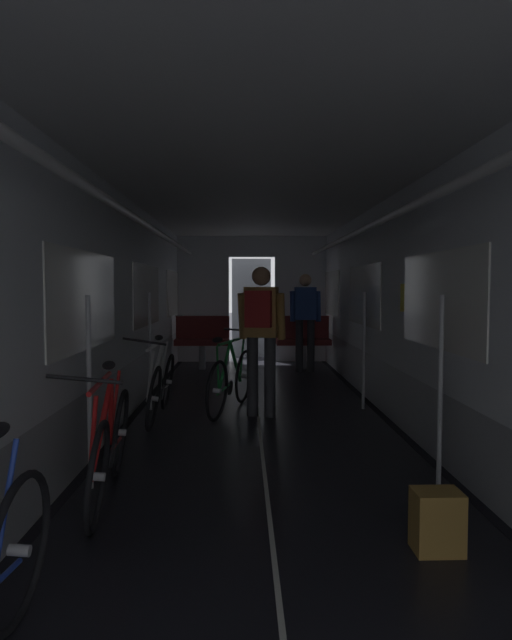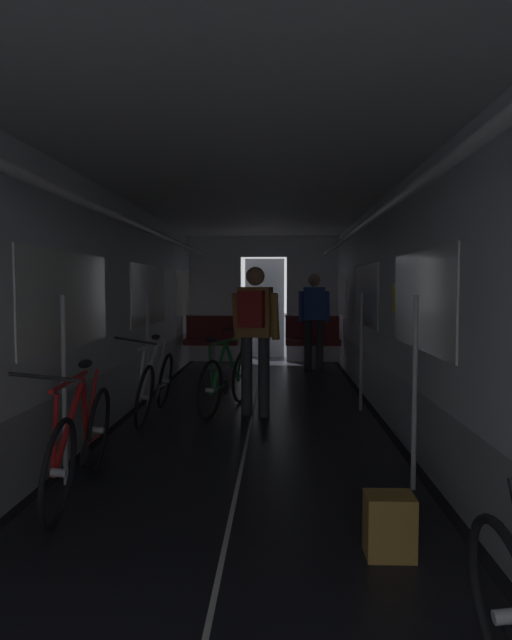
{
  "view_description": "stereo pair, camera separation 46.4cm",
  "coord_description": "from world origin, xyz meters",
  "px_view_note": "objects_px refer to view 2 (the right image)",
  "views": [
    {
      "loc": [
        -0.16,
        -1.9,
        1.45
      ],
      "look_at": [
        0.0,
        5.4,
        1.03
      ],
      "focal_mm": 31.39,
      "sensor_mm": 36.0,
      "label": 1
    },
    {
      "loc": [
        0.3,
        -1.89,
        1.45
      ],
      "look_at": [
        0.0,
        5.4,
        1.03
      ],
      "focal_mm": 31.39,
      "sensor_mm": 36.0,
      "label": 2
    }
  ],
  "objects_px": {
    "bicycle_white": "(155,384)",
    "person_standing_near_bench": "(314,315)",
    "bench_seat_far_left": "(212,337)",
    "bicycle_green_in_aisle": "(227,379)",
    "bench_seat_far_right": "(312,337)",
    "bicycle_red": "(80,441)",
    "person_cyclist_aisle": "(255,327)",
    "backpack_on_floor": "(389,526)"
  },
  "relations": [
    {
      "from": "bicycle_red",
      "to": "person_cyclist_aisle",
      "type": "height_order",
      "value": "person_cyclist_aisle"
    },
    {
      "from": "person_cyclist_aisle",
      "to": "backpack_on_floor",
      "type": "bearing_deg",
      "value": -74.98
    },
    {
      "from": "bench_seat_far_right",
      "to": "bicycle_green_in_aisle",
      "type": "xyz_separation_m",
      "value": [
        -1.21,
        -3.48,
        -0.18
      ]
    },
    {
      "from": "person_cyclist_aisle",
      "to": "person_standing_near_bench",
      "type": "distance_m",
      "value": 3.49
    },
    {
      "from": "person_cyclist_aisle",
      "to": "bicycle_white",
      "type": "bearing_deg",
      "value": -175.63
    },
    {
      "from": "bicycle_green_in_aisle",
      "to": "bicycle_white",
      "type": "bearing_deg",
      "value": -154.93
    },
    {
      "from": "bench_seat_far_right",
      "to": "bicycle_red",
      "type": "distance_m",
      "value": 6.49
    },
    {
      "from": "bicycle_red",
      "to": "person_standing_near_bench",
      "type": "distance_m",
      "value": 6.16
    },
    {
      "from": "bench_seat_far_right",
      "to": "bicycle_red",
      "type": "bearing_deg",
      "value": -107.75
    },
    {
      "from": "bicycle_white",
      "to": "bench_seat_far_right",
      "type": "bearing_deg",
      "value": 62.75
    },
    {
      "from": "person_cyclist_aisle",
      "to": "person_standing_near_bench",
      "type": "xyz_separation_m",
      "value": [
        0.87,
        3.38,
        -0.04
      ]
    },
    {
      "from": "person_standing_near_bench",
      "to": "backpack_on_floor",
      "type": "relative_size",
      "value": 4.96
    },
    {
      "from": "bicycle_red",
      "to": "person_standing_near_bench",
      "type": "relative_size",
      "value": 1.0
    },
    {
      "from": "bench_seat_far_right",
      "to": "person_cyclist_aisle",
      "type": "bearing_deg",
      "value": -103.02
    },
    {
      "from": "bench_seat_far_left",
      "to": "backpack_on_floor",
      "type": "relative_size",
      "value": 2.89
    },
    {
      "from": "bicycle_red",
      "to": "person_standing_near_bench",
      "type": "xyz_separation_m",
      "value": [
        1.98,
        5.81,
        0.59
      ]
    },
    {
      "from": "bench_seat_far_left",
      "to": "person_standing_near_bench",
      "type": "xyz_separation_m",
      "value": [
        1.8,
        -0.38,
        0.41
      ]
    },
    {
      "from": "bench_seat_far_left",
      "to": "bicycle_green_in_aisle",
      "type": "xyz_separation_m",
      "value": [
        0.59,
        -3.48,
        -0.18
      ]
    },
    {
      "from": "bicycle_red",
      "to": "bicycle_green_in_aisle",
      "type": "bearing_deg",
      "value": 74.1
    },
    {
      "from": "bench_seat_far_left",
      "to": "bicycle_green_in_aisle",
      "type": "bearing_deg",
      "value": -80.34
    },
    {
      "from": "bicycle_white",
      "to": "person_cyclist_aisle",
      "type": "distance_m",
      "value": 1.28
    },
    {
      "from": "bicycle_red",
      "to": "person_cyclist_aisle",
      "type": "xyz_separation_m",
      "value": [
        1.11,
        2.43,
        0.63
      ]
    },
    {
      "from": "bench_seat_far_right",
      "to": "bicycle_white",
      "type": "xyz_separation_m",
      "value": [
        -1.98,
        -3.84,
        -0.19
      ]
    },
    {
      "from": "bicycle_white",
      "to": "bicycle_green_in_aisle",
      "type": "relative_size",
      "value": 1.03
    },
    {
      "from": "bicycle_green_in_aisle",
      "to": "person_cyclist_aisle",
      "type": "bearing_deg",
      "value": -38.86
    },
    {
      "from": "bench_seat_far_right",
      "to": "person_cyclist_aisle",
      "type": "distance_m",
      "value": 3.88
    },
    {
      "from": "bench_seat_far_left",
      "to": "bench_seat_far_right",
      "type": "distance_m",
      "value": 1.8
    },
    {
      "from": "bicycle_green_in_aisle",
      "to": "bench_seat_far_left",
      "type": "bearing_deg",
      "value": 99.66
    },
    {
      "from": "person_cyclist_aisle",
      "to": "bicycle_red",
      "type": "bearing_deg",
      "value": -114.57
    },
    {
      "from": "bicycle_green_in_aisle",
      "to": "bench_seat_far_right",
      "type": "bearing_deg",
      "value": 70.84
    },
    {
      "from": "bicycle_white",
      "to": "person_standing_near_bench",
      "type": "xyz_separation_m",
      "value": [
        1.98,
        3.46,
        0.6
      ]
    },
    {
      "from": "bicycle_red",
      "to": "backpack_on_floor",
      "type": "height_order",
      "value": "bicycle_red"
    },
    {
      "from": "bicycle_white",
      "to": "backpack_on_floor",
      "type": "xyz_separation_m",
      "value": [
        1.98,
        -3.16,
        -0.21
      ]
    },
    {
      "from": "backpack_on_floor",
      "to": "bicycle_red",
      "type": "bearing_deg",
      "value": 157.69
    },
    {
      "from": "bench_seat_far_right",
      "to": "person_cyclist_aisle",
      "type": "height_order",
      "value": "person_cyclist_aisle"
    },
    {
      "from": "bicycle_white",
      "to": "bicycle_green_in_aisle",
      "type": "distance_m",
      "value": 0.85
    },
    {
      "from": "bicycle_green_in_aisle",
      "to": "person_standing_near_bench",
      "type": "bearing_deg",
      "value": 68.67
    },
    {
      "from": "bench_seat_far_left",
      "to": "person_cyclist_aisle",
      "type": "height_order",
      "value": "person_cyclist_aisle"
    },
    {
      "from": "bicycle_white",
      "to": "person_standing_near_bench",
      "type": "distance_m",
      "value": 4.03
    },
    {
      "from": "bicycle_white",
      "to": "person_cyclist_aisle",
      "type": "bearing_deg",
      "value": 4.37
    },
    {
      "from": "person_standing_near_bench",
      "to": "bicycle_white",
      "type": "bearing_deg",
      "value": -119.76
    },
    {
      "from": "bicycle_red",
      "to": "person_cyclist_aisle",
      "type": "bearing_deg",
      "value": 65.43
    }
  ]
}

